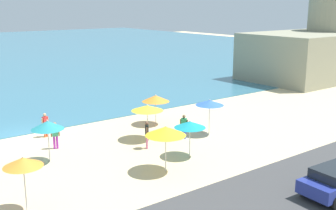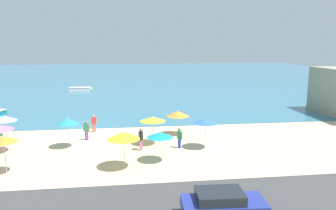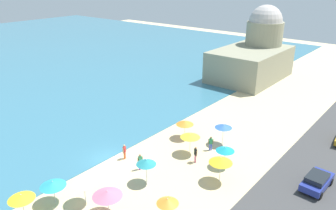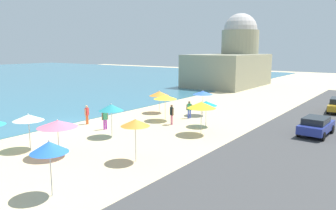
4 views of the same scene
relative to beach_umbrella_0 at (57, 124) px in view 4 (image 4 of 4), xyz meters
The scene contains 18 objects.
ground_plane 8.83m from the beach_umbrella_0, 50.47° to the left, with size 160.00×160.00×0.00m, color beige.
coastal_road 12.78m from the beach_umbrella_0, 64.34° to the right, with size 80.00×8.00×0.06m, color #3F3F3F.
beach_umbrella_0 is the anchor object (origin of this frame).
beach_umbrella_1 12.12m from the beach_umbrella_0, ahead, with size 2.14×2.14×2.44m.
beach_umbrella_2 5.80m from the beach_umbrella_0, 128.99° to the right, with size 1.71×1.71×2.64m.
beach_umbrella_3 16.27m from the beach_umbrella_0, ahead, with size 1.98×1.98×2.51m.
beach_umbrella_4 5.24m from the beach_umbrella_0, ahead, with size 1.87×1.87×2.55m.
beach_umbrella_5 15.05m from the beach_umbrella_0, 12.81° to the left, with size 2.07×2.07×2.33m.
beach_umbrella_6 4.98m from the beach_umbrella_0, 65.34° to the right, with size 1.72×1.72×2.62m.
beach_umbrella_8 2.68m from the beach_umbrella_0, 96.46° to the left, with size 1.97×1.97×2.44m.
beach_umbrella_12 12.78m from the beach_umbrella_0, 15.99° to the right, with size 1.89×1.89×2.26m.
beach_umbrella_13 10.73m from the beach_umbrella_0, 24.94° to the right, with size 2.21×2.21×2.63m.
bather_0 14.24m from the beach_umbrella_0, ahead, with size 0.39×0.48×1.67m.
bather_1 7.01m from the beach_umbrella_0, 22.44° to the left, with size 0.55×0.32×1.74m.
bather_4 8.73m from the beach_umbrella_0, 38.16° to the left, with size 0.55×0.32×1.69m.
bather_5 11.11m from the beach_umbrella_0, ahead, with size 0.39×0.48×1.78m.
parked_car_1 18.73m from the beach_umbrella_0, 39.52° to the right, with size 4.09×2.08×1.42m.
harbor_fortress 44.41m from the beach_umbrella_0, 11.00° to the left, with size 16.27×10.22×12.98m.
Camera 4 is at (-17.35, -23.57, 6.62)m, focal length 35.00 mm.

